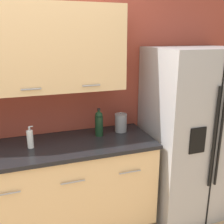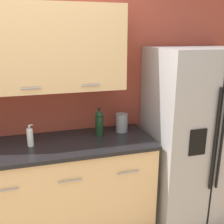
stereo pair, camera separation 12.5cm
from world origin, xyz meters
name	(u,v)px [view 2 (the right image)]	position (x,y,z in m)	size (l,w,h in m)	color
wall_back	(19,85)	(0.04, 1.01, 1.40)	(10.00, 0.39, 2.60)	#993D2D
counter_unit	(40,190)	(0.15, 0.71, 0.46)	(2.12, 0.64, 0.91)	black
refrigerator	(193,134)	(1.70, 0.65, 0.87)	(0.89, 0.76, 1.74)	#9E9EA0
wine_bottle	(99,123)	(0.74, 0.79, 1.04)	(0.08, 0.08, 0.27)	black
soap_dispenser	(30,137)	(0.11, 0.71, 0.99)	(0.06, 0.05, 0.20)	white
steel_canister	(122,123)	(0.98, 0.83, 1.00)	(0.12, 0.12, 0.20)	gray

